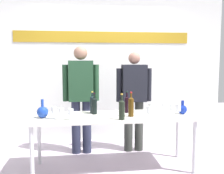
{
  "coord_description": "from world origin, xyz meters",
  "views": [
    {
      "loc": [
        -0.46,
        -3.4,
        1.5
      ],
      "look_at": [
        0.0,
        0.15,
        1.12
      ],
      "focal_mm": 41.14,
      "sensor_mm": 36.0,
      "label": 1
    }
  ],
  "objects_px": {
    "wine_bottle_1": "(131,106)",
    "decanter_blue_right": "(182,109)",
    "presenter_left": "(81,93)",
    "wine_glass_right_4": "(172,107)",
    "display_table": "(113,119)",
    "wine_glass_left_0": "(54,110)",
    "wine_glass_right_1": "(164,104)",
    "wine_bottle_2": "(127,104)",
    "wine_glass_right_0": "(178,108)",
    "wine_bottle_0": "(94,105)",
    "wine_bottle_3": "(92,104)",
    "wine_glass_left_2": "(71,112)",
    "decanter_blue_left": "(43,112)",
    "wine_glass_right_2": "(158,107)",
    "wine_glass_right_5": "(149,110)",
    "wine_glass_right_3": "(151,106)",
    "wine_glass_left_1": "(61,111)",
    "presenter_right": "(134,96)",
    "wine_bottle_4": "(122,109)"
  },
  "relations": [
    {
      "from": "presenter_left",
      "to": "wine_glass_right_1",
      "type": "height_order",
      "value": "presenter_left"
    },
    {
      "from": "wine_glass_right_5",
      "to": "wine_glass_left_1",
      "type": "bearing_deg",
      "value": 177.92
    },
    {
      "from": "wine_bottle_4",
      "to": "wine_glass_right_0",
      "type": "relative_size",
      "value": 2.0
    },
    {
      "from": "decanter_blue_left",
      "to": "presenter_right",
      "type": "distance_m",
      "value": 1.54
    },
    {
      "from": "wine_glass_left_2",
      "to": "display_table",
      "type": "bearing_deg",
      "value": 20.88
    },
    {
      "from": "display_table",
      "to": "wine_glass_left_0",
      "type": "relative_size",
      "value": 13.93
    },
    {
      "from": "wine_bottle_2",
      "to": "wine_glass_right_0",
      "type": "height_order",
      "value": "wine_bottle_2"
    },
    {
      "from": "wine_bottle_2",
      "to": "wine_glass_right_5",
      "type": "distance_m",
      "value": 0.43
    },
    {
      "from": "wine_glass_right_0",
      "to": "wine_glass_right_1",
      "type": "distance_m",
      "value": 0.44
    },
    {
      "from": "wine_glass_right_2",
      "to": "wine_glass_right_5",
      "type": "distance_m",
      "value": 0.3
    },
    {
      "from": "wine_bottle_1",
      "to": "wine_glass_right_1",
      "type": "distance_m",
      "value": 0.66
    },
    {
      "from": "wine_glass_left_1",
      "to": "wine_glass_right_5",
      "type": "bearing_deg",
      "value": -2.08
    },
    {
      "from": "presenter_left",
      "to": "wine_bottle_4",
      "type": "distance_m",
      "value": 1.07
    },
    {
      "from": "wine_bottle_2",
      "to": "wine_glass_right_2",
      "type": "height_order",
      "value": "wine_bottle_2"
    },
    {
      "from": "decanter_blue_left",
      "to": "wine_glass_right_1",
      "type": "xyz_separation_m",
      "value": [
        1.73,
        0.26,
        0.01
      ]
    },
    {
      "from": "wine_glass_right_3",
      "to": "wine_glass_right_4",
      "type": "height_order",
      "value": "wine_glass_right_3"
    },
    {
      "from": "presenter_right",
      "to": "wine_bottle_1",
      "type": "height_order",
      "value": "presenter_right"
    },
    {
      "from": "presenter_right",
      "to": "wine_glass_left_1",
      "type": "distance_m",
      "value": 1.4
    },
    {
      "from": "presenter_right",
      "to": "wine_glass_right_5",
      "type": "distance_m",
      "value": 0.9
    },
    {
      "from": "wine_bottle_0",
      "to": "wine_bottle_3",
      "type": "distance_m",
      "value": 0.1
    },
    {
      "from": "decanter_blue_left",
      "to": "wine_glass_left_0",
      "type": "bearing_deg",
      "value": -29.03
    },
    {
      "from": "decanter_blue_right",
      "to": "wine_bottle_3",
      "type": "relative_size",
      "value": 0.62
    },
    {
      "from": "decanter_blue_right",
      "to": "presenter_left",
      "type": "relative_size",
      "value": 0.11
    },
    {
      "from": "wine_bottle_2",
      "to": "wine_bottle_0",
      "type": "bearing_deg",
      "value": -175.46
    },
    {
      "from": "presenter_right",
      "to": "wine_glass_left_0",
      "type": "height_order",
      "value": "presenter_right"
    },
    {
      "from": "decanter_blue_left",
      "to": "wine_glass_left_2",
      "type": "relative_size",
      "value": 1.7
    },
    {
      "from": "wine_glass_left_0",
      "to": "wine_glass_left_1",
      "type": "height_order",
      "value": "wine_glass_left_0"
    },
    {
      "from": "wine_glass_right_0",
      "to": "wine_glass_right_1",
      "type": "relative_size",
      "value": 1.28
    },
    {
      "from": "wine_glass_right_0",
      "to": "wine_glass_right_5",
      "type": "distance_m",
      "value": 0.4
    },
    {
      "from": "wine_glass_right_1",
      "to": "display_table",
      "type": "bearing_deg",
      "value": -164.15
    },
    {
      "from": "decanter_blue_right",
      "to": "wine_bottle_3",
      "type": "height_order",
      "value": "wine_bottle_3"
    },
    {
      "from": "wine_bottle_0",
      "to": "wine_glass_left_2",
      "type": "xyz_separation_m",
      "value": [
        -0.31,
        -0.33,
        -0.02
      ]
    },
    {
      "from": "display_table",
      "to": "wine_glass_right_3",
      "type": "height_order",
      "value": "wine_glass_right_3"
    },
    {
      "from": "wine_bottle_2",
      "to": "wine_glass_left_2",
      "type": "bearing_deg",
      "value": -154.9
    },
    {
      "from": "wine_bottle_1",
      "to": "wine_bottle_4",
      "type": "bearing_deg",
      "value": -132.01
    },
    {
      "from": "wine_bottle_4",
      "to": "decanter_blue_left",
      "type": "bearing_deg",
      "value": 166.85
    },
    {
      "from": "wine_bottle_3",
      "to": "wine_glass_left_0",
      "type": "bearing_deg",
      "value": -146.4
    },
    {
      "from": "wine_glass_right_1",
      "to": "wine_glass_right_4",
      "type": "height_order",
      "value": "wine_glass_right_4"
    },
    {
      "from": "decanter_blue_right",
      "to": "wine_glass_right_3",
      "type": "relative_size",
      "value": 1.29
    },
    {
      "from": "wine_bottle_2",
      "to": "presenter_left",
      "type": "bearing_deg",
      "value": 140.74
    },
    {
      "from": "display_table",
      "to": "wine_glass_left_2",
      "type": "height_order",
      "value": "wine_glass_left_2"
    },
    {
      "from": "wine_bottle_1",
      "to": "decanter_blue_right",
      "type": "bearing_deg",
      "value": 4.94
    },
    {
      "from": "decanter_blue_left",
      "to": "wine_glass_left_1",
      "type": "height_order",
      "value": "decanter_blue_left"
    },
    {
      "from": "presenter_left",
      "to": "wine_bottle_0",
      "type": "distance_m",
      "value": 0.6
    },
    {
      "from": "wine_bottle_3",
      "to": "wine_glass_left_2",
      "type": "xyz_separation_m",
      "value": [
        -0.29,
        -0.42,
        -0.03
      ]
    },
    {
      "from": "wine_glass_right_0",
      "to": "wine_glass_right_5",
      "type": "height_order",
      "value": "wine_glass_right_0"
    },
    {
      "from": "wine_bottle_1",
      "to": "wine_glass_right_1",
      "type": "relative_size",
      "value": 2.55
    },
    {
      "from": "presenter_left",
      "to": "wine_glass_right_4",
      "type": "distance_m",
      "value": 1.44
    },
    {
      "from": "wine_glass_right_5",
      "to": "wine_bottle_3",
      "type": "bearing_deg",
      "value": 148.83
    },
    {
      "from": "wine_glass_right_1",
      "to": "wine_glass_right_5",
      "type": "height_order",
      "value": "wine_glass_right_5"
    }
  ]
}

